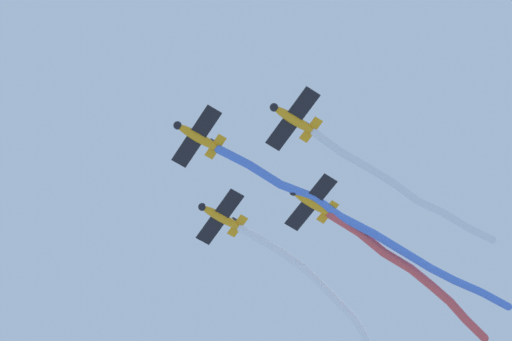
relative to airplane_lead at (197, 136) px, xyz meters
The scene contains 8 objects.
airplane_lead is the anchor object (origin of this frame).
smoke_trail_lead 18.19m from the airplane_lead, 57.56° to the left, with size 17.88×27.93×1.91m.
airplane_left_wing 8.17m from the airplane_lead, 13.25° to the left, with size 5.84×4.67×1.51m.
smoke_trail_left_wing 18.25m from the airplane_lead, 40.15° to the left, with size 10.73×16.49×1.86m.
airplane_right_wing 8.16m from the airplane_lead, 103.25° to the left, with size 5.82×4.68×1.51m.
smoke_trail_right_wing 18.65m from the airplane_lead, 80.82° to the left, with size 6.36×18.56×1.61m.
airplane_slot 11.53m from the airplane_lead, 58.24° to the left, with size 5.86×4.64×1.51m.
smoke_trail_slot 24.25m from the airplane_lead, 61.66° to the left, with size 8.73×20.38×1.48m.
Camera 1 is at (7.78, -26.98, 6.20)m, focal length 52.86 mm.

